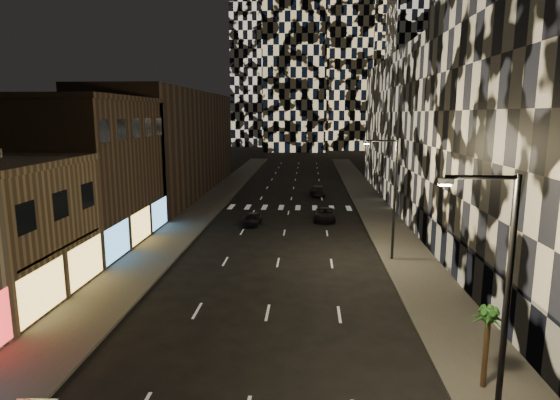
# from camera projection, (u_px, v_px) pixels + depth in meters

# --- Properties ---
(sidewalk_left) EXTENTS (4.00, 120.00, 0.15)m
(sidewalk_left) POSITION_uv_depth(u_px,v_px,m) (207.00, 206.00, 56.22)
(sidewalk_left) COLOR #47443F
(sidewalk_left) RESTS_ON ground
(sidewalk_right) EXTENTS (4.00, 120.00, 0.15)m
(sidewalk_right) POSITION_uv_depth(u_px,v_px,m) (374.00, 208.00, 55.02)
(sidewalk_right) COLOR #47443F
(sidewalk_right) RESTS_ON ground
(curb_left) EXTENTS (0.20, 120.00, 0.15)m
(curb_left) POSITION_uv_depth(u_px,v_px,m) (224.00, 206.00, 56.10)
(curb_left) COLOR #4C4C47
(curb_left) RESTS_ON ground
(curb_right) EXTENTS (0.20, 120.00, 0.15)m
(curb_right) POSITION_uv_depth(u_px,v_px,m) (356.00, 208.00, 55.15)
(curb_right) COLOR #4C4C47
(curb_right) RESTS_ON ground
(retail_brown) EXTENTS (10.00, 15.00, 12.00)m
(retail_brown) POSITION_uv_depth(u_px,v_px,m) (80.00, 174.00, 39.38)
(retail_brown) COLOR #453427
(retail_brown) RESTS_ON ground
(retail_filler_left) EXTENTS (10.00, 40.00, 14.00)m
(retail_filler_left) POSITION_uv_depth(u_px,v_px,m) (171.00, 143.00, 65.21)
(retail_filler_left) COLOR #453427
(retail_filler_left) RESTS_ON ground
(midrise_base) EXTENTS (0.60, 25.00, 3.00)m
(midrise_base) POSITION_uv_depth(u_px,v_px,m) (467.00, 266.00, 29.59)
(midrise_base) COLOR #383838
(midrise_base) RESTS_ON ground
(midrise_filler_right) EXTENTS (16.00, 40.00, 18.00)m
(midrise_filler_right) POSITION_uv_depth(u_px,v_px,m) (448.00, 130.00, 59.67)
(midrise_filler_right) COLOR #232326
(midrise_filler_right) RESTS_ON ground
(streetlight_near) EXTENTS (2.55, 0.25, 9.00)m
(streetlight_near) POSITION_uv_depth(u_px,v_px,m) (500.00, 292.00, 14.90)
(streetlight_near) COLOR black
(streetlight_near) RESTS_ON sidewalk_right
(streetlight_far) EXTENTS (2.55, 0.25, 9.00)m
(streetlight_far) POSITION_uv_depth(u_px,v_px,m) (392.00, 191.00, 34.53)
(streetlight_far) COLOR black
(streetlight_far) RESTS_ON sidewalk_right
(car_dark_midlane) EXTENTS (1.82, 3.78, 1.24)m
(car_dark_midlane) POSITION_uv_depth(u_px,v_px,m) (252.00, 219.00, 46.75)
(car_dark_midlane) COLOR black
(car_dark_midlane) RESTS_ON ground
(car_dark_oncoming) EXTENTS (2.11, 4.84, 1.39)m
(car_dark_oncoming) POSITION_uv_depth(u_px,v_px,m) (318.00, 190.00, 63.72)
(car_dark_oncoming) COLOR black
(car_dark_oncoming) RESTS_ON ground
(car_dark_rightlane) EXTENTS (2.35, 4.69, 1.27)m
(car_dark_rightlane) POSITION_uv_depth(u_px,v_px,m) (325.00, 214.00, 48.75)
(car_dark_rightlane) COLOR black
(car_dark_rightlane) RESTS_ON ground
(palm_tree) EXTENTS (1.73, 1.70, 3.39)m
(palm_tree) POSITION_uv_depth(u_px,v_px,m) (488.00, 321.00, 18.34)
(palm_tree) COLOR #47331E
(palm_tree) RESTS_ON sidewalk_right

